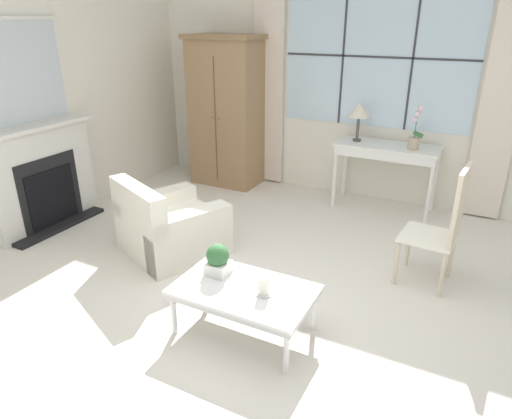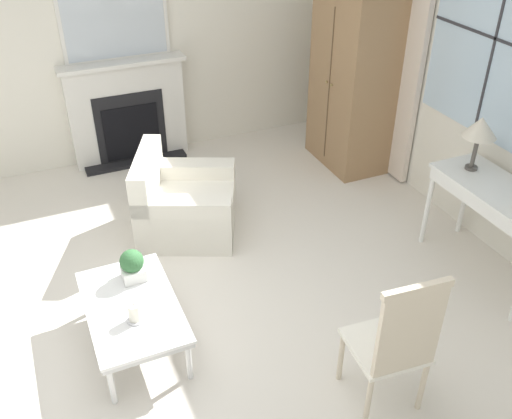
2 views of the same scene
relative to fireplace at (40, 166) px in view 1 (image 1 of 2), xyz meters
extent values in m
plane|color=silver|center=(2.91, -0.44, -0.71)|extent=(14.00, 14.00, 0.00)
cube|color=silver|center=(2.91, 2.59, 0.69)|extent=(7.20, 0.06, 2.80)
cube|color=silver|center=(2.91, 2.55, 1.04)|extent=(2.28, 0.01, 1.63)
cube|color=#2D2D33|center=(2.50, 2.55, 1.04)|extent=(0.02, 0.02, 1.63)
cube|color=#2D2D33|center=(3.32, 2.55, 1.04)|extent=(0.02, 0.02, 1.63)
cube|color=#2D2D33|center=(2.91, 2.55, 1.04)|extent=(2.28, 0.02, 0.02)
cube|color=beige|center=(1.52, 2.51, 0.67)|extent=(0.42, 0.06, 2.72)
cube|color=beige|center=(4.30, 2.51, 0.67)|extent=(0.42, 0.06, 2.72)
cube|color=silver|center=(-0.12, 0.16, 0.69)|extent=(0.06, 7.20, 2.80)
cube|color=black|center=(0.08, 0.00, -0.69)|extent=(0.34, 1.13, 0.04)
cube|color=silver|center=(0.00, 0.00, -0.15)|extent=(0.18, 1.26, 1.10)
cube|color=silver|center=(0.03, 0.00, 0.42)|extent=(0.24, 1.34, 0.04)
cube|color=black|center=(0.10, 0.00, -0.34)|extent=(0.02, 0.60, 0.61)
cube|color=black|center=(0.09, 0.00, -0.28)|extent=(0.01, 0.76, 0.77)
cube|color=silver|center=(-0.07, 0.00, 0.95)|extent=(0.04, 1.11, 1.07)
cube|color=silver|center=(-0.05, 0.00, 0.95)|extent=(0.01, 1.03, 0.99)
cube|color=#93704C|center=(1.03, 2.22, 0.26)|extent=(0.90, 0.58, 1.92)
cube|color=olive|center=(1.03, 2.22, 1.25)|extent=(0.98, 0.64, 0.06)
cube|color=brown|center=(1.03, 1.92, 0.22)|extent=(0.01, 0.01, 1.61)
sphere|color=#997F4C|center=(0.98, 1.92, 0.26)|extent=(0.03, 0.03, 0.03)
sphere|color=#997F4C|center=(1.08, 1.92, 0.26)|extent=(0.03, 0.03, 0.03)
cube|color=white|center=(3.21, 2.25, 0.08)|extent=(1.19, 0.50, 0.03)
cube|color=white|center=(3.21, 2.25, 0.01)|extent=(1.14, 0.48, 0.10)
cylinder|color=white|center=(2.66, 2.04, -0.32)|extent=(0.04, 0.04, 0.77)
cylinder|color=white|center=(3.76, 2.04, -0.32)|extent=(0.04, 0.04, 0.77)
cylinder|color=white|center=(2.66, 2.46, -0.32)|extent=(0.04, 0.04, 0.77)
cylinder|color=white|center=(3.76, 2.46, -0.32)|extent=(0.04, 0.04, 0.77)
cylinder|color=#4C4742|center=(2.83, 2.25, 0.10)|extent=(0.10, 0.10, 0.02)
cylinder|color=#4C4742|center=(2.83, 2.25, 0.25)|extent=(0.04, 0.04, 0.27)
cone|color=beige|center=(2.83, 2.25, 0.47)|extent=(0.28, 0.28, 0.17)
cylinder|color=tan|center=(3.50, 2.18, 0.16)|extent=(0.12, 0.12, 0.14)
cylinder|color=#336638|center=(3.50, 2.18, 0.41)|extent=(0.01, 0.01, 0.36)
cube|color=#336638|center=(3.54, 2.18, 0.27)|extent=(0.12, 0.02, 0.08)
sphere|color=silver|center=(3.48, 2.19, 0.43)|extent=(0.07, 0.07, 0.07)
sphere|color=silver|center=(3.50, 2.19, 0.49)|extent=(0.07, 0.07, 0.07)
sphere|color=silver|center=(3.52, 2.19, 0.55)|extent=(0.07, 0.07, 0.07)
cube|color=silver|center=(1.62, 0.15, -0.51)|extent=(1.13, 1.12, 0.39)
cube|color=silver|center=(1.48, -0.16, -0.12)|extent=(0.85, 0.49, 0.38)
cube|color=silver|center=(1.32, 0.29, -0.44)|extent=(0.53, 0.86, 0.53)
cube|color=silver|center=(1.92, 0.02, -0.44)|extent=(0.53, 0.86, 0.53)
cube|color=white|center=(3.93, 0.72, -0.27)|extent=(0.48, 0.48, 0.03)
cube|color=beige|center=(4.13, 0.70, 0.05)|extent=(0.07, 0.41, 0.59)
cube|color=beige|center=(4.13, 0.70, 0.36)|extent=(0.08, 0.43, 0.05)
cylinder|color=beige|center=(3.73, 0.54, -0.49)|extent=(0.04, 0.04, 0.42)
cylinder|color=beige|center=(3.76, 0.92, -0.49)|extent=(0.04, 0.04, 0.42)
cylinder|color=beige|center=(4.11, 0.51, -0.49)|extent=(0.04, 0.04, 0.42)
cylinder|color=beige|center=(4.14, 0.89, -0.49)|extent=(0.04, 0.04, 0.42)
cube|color=silver|center=(2.86, -0.64, -0.34)|extent=(1.01, 0.62, 0.03)
cube|color=beige|center=(2.86, -0.64, -0.37)|extent=(0.99, 0.60, 0.04)
cylinder|color=silver|center=(2.41, -0.90, -0.53)|extent=(0.04, 0.04, 0.35)
cylinder|color=silver|center=(3.32, -0.90, -0.53)|extent=(0.04, 0.04, 0.35)
cylinder|color=silver|center=(2.41, -0.38, -0.53)|extent=(0.04, 0.04, 0.35)
cylinder|color=silver|center=(3.32, -0.38, -0.53)|extent=(0.04, 0.04, 0.35)
cube|color=white|center=(2.59, -0.56, -0.28)|extent=(0.17, 0.17, 0.10)
sphere|color=#336638|center=(2.59, -0.56, -0.17)|extent=(0.17, 0.17, 0.17)
cylinder|color=silver|center=(3.03, -0.65, -0.32)|extent=(0.12, 0.12, 0.01)
cylinder|color=white|center=(3.03, -0.65, -0.25)|extent=(0.09, 0.09, 0.13)
cylinder|color=black|center=(3.03, -0.65, -0.18)|extent=(0.00, 0.00, 0.01)
camera|label=1|loc=(4.24, -3.10, 1.49)|focal=32.00mm
camera|label=2|loc=(5.91, -1.02, 2.39)|focal=40.00mm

